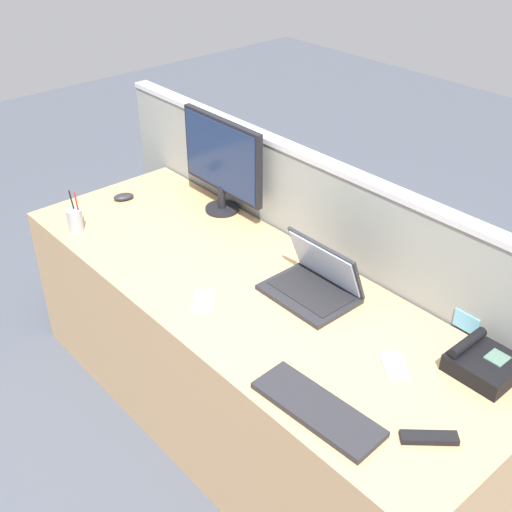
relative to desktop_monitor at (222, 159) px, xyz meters
The scene contains 12 objects.
ground_plane 1.20m from the desktop_monitor, 30.63° to the right, with size 10.00×10.00×0.00m, color #424751.
desk 0.91m from the desktop_monitor, 30.63° to the right, with size 2.30×0.80×0.75m, color tan.
cubicle_divider 0.71m from the desktop_monitor, 10.83° to the left, with size 2.78×0.08×1.16m.
desktop_monitor is the anchor object (origin of this frame).
laptop 0.82m from the desktop_monitor, 11.79° to the right, with size 0.35×0.26×0.22m.
desk_phone 1.47m from the desktop_monitor, ahead, with size 0.21×0.20×0.10m.
keyboard_main 1.39m from the desktop_monitor, 26.46° to the right, with size 0.44×0.15×0.02m, color #232328.
computer_mouse_right_hand 0.57m from the desktop_monitor, 143.02° to the right, with size 0.06×0.10×0.03m, color #232328.
pen_cup 0.72m from the desktop_monitor, 115.03° to the right, with size 0.07×0.07×0.19m.
cell_phone_silver_slab 1.30m from the desktop_monitor, 11.97° to the right, with size 0.08×0.13×0.01m, color #B7BAC1.
cell_phone_white_slab 0.79m from the desktop_monitor, 44.72° to the right, with size 0.07×0.13×0.01m, color silver.
tv_remote 1.60m from the desktop_monitor, 16.22° to the right, with size 0.04×0.17×0.02m, color black.
Camera 1 is at (1.62, -1.37, 2.24)m, focal length 45.60 mm.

